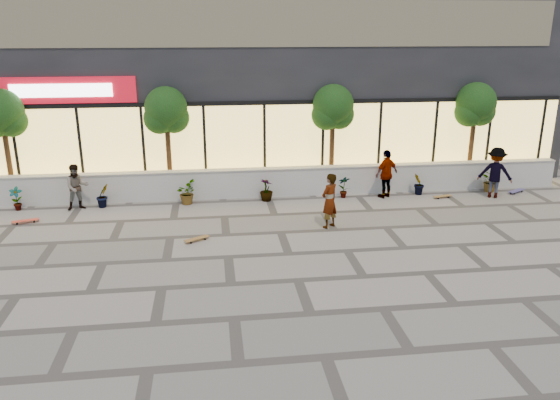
{
  "coord_description": "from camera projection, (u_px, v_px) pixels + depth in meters",
  "views": [
    {
      "loc": [
        -1.98,
        -11.88,
        5.88
      ],
      "look_at": [
        -0.14,
        2.4,
        1.3
      ],
      "focal_mm": 35.0,
      "sensor_mm": 36.0,
      "label": 1
    }
  ],
  "objects": [
    {
      "name": "planter_wall",
      "position": [
        268.0,
        182.0,
        19.71
      ],
      "size": [
        22.0,
        0.42,
        1.04
      ],
      "color": "silver",
      "rests_on": "ground"
    },
    {
      "name": "skater_left",
      "position": [
        77.0,
        187.0,
        18.19
      ],
      "size": [
        0.92,
        0.82,
        1.56
      ],
      "primitive_type": "imported",
      "rotation": [
        0.0,
        0.0,
        0.35
      ],
      "color": "#8A7A59",
      "rests_on": "ground"
    },
    {
      "name": "tree_midwest",
      "position": [
        166.0,
        113.0,
        19.2
      ],
      "size": [
        1.6,
        1.5,
        3.92
      ],
      "color": "#4A2E1A",
      "rests_on": "ground"
    },
    {
      "name": "ground",
      "position": [
        298.0,
        280.0,
        13.26
      ],
      "size": [
        80.0,
        80.0,
        0.0
      ],
      "primitive_type": "plane",
      "color": "#A1978C",
      "rests_on": "ground"
    },
    {
      "name": "shrub_d",
      "position": [
        266.0,
        190.0,
        19.22
      ],
      "size": [
        0.64,
        0.64,
        0.81
      ],
      "primitive_type": "imported",
      "rotation": [
        0.0,
        0.0,
        2.46
      ],
      "color": "#173310",
      "rests_on": "ground"
    },
    {
      "name": "tree_east",
      "position": [
        475.0,
        107.0,
        20.6
      ],
      "size": [
        1.6,
        1.5,
        3.92
      ],
      "color": "#4A2E1A",
      "rests_on": "ground"
    },
    {
      "name": "skateboard_center",
      "position": [
        197.0,
        239.0,
        15.66
      ],
      "size": [
        0.75,
        0.56,
        0.09
      ],
      "rotation": [
        0.0,
        0.0,
        0.54
      ],
      "color": "brown",
      "rests_on": "ground"
    },
    {
      "name": "skateboard_left",
      "position": [
        25.0,
        221.0,
        17.1
      ],
      "size": [
        0.82,
        0.43,
        0.1
      ],
      "rotation": [
        0.0,
        0.0,
        0.29
      ],
      "color": "red",
      "rests_on": "ground"
    },
    {
      "name": "skateboard_right_near",
      "position": [
        442.0,
        196.0,
        19.61
      ],
      "size": [
        0.73,
        0.32,
        0.08
      ],
      "rotation": [
        0.0,
        0.0,
        0.21
      ],
      "color": "olive",
      "rests_on": "ground"
    },
    {
      "name": "shrub_g",
      "position": [
        491.0,
        181.0,
        20.24
      ],
      "size": [
        0.77,
        0.84,
        0.81
      ],
      "primitive_type": "imported",
      "rotation": [
        0.0,
        0.0,
        4.92
      ],
      "color": "#173310",
      "rests_on": "ground"
    },
    {
      "name": "shrub_e",
      "position": [
        344.0,
        187.0,
        19.56
      ],
      "size": [
        0.46,
        0.35,
        0.81
      ],
      "primitive_type": "imported",
      "rotation": [
        0.0,
        0.0,
        3.28
      ],
      "color": "#173310",
      "rests_on": "ground"
    },
    {
      "name": "skater_right_near",
      "position": [
        386.0,
        174.0,
        19.46
      ],
      "size": [
        1.1,
        0.86,
        1.75
      ],
      "primitive_type": "imported",
      "rotation": [
        0.0,
        0.0,
        3.64
      ],
      "color": "white",
      "rests_on": "ground"
    },
    {
      "name": "shrub_c",
      "position": [
        186.0,
        193.0,
        18.88
      ],
      "size": [
        0.68,
        0.77,
        0.81
      ],
      "primitive_type": "imported",
      "rotation": [
        0.0,
        0.0,
        1.64
      ],
      "color": "#173310",
      "rests_on": "ground"
    },
    {
      "name": "skater_center",
      "position": [
        329.0,
        201.0,
        16.52
      ],
      "size": [
        0.74,
        0.7,
        1.7
      ],
      "primitive_type": "imported",
      "rotation": [
        0.0,
        0.0,
        3.81
      ],
      "color": "silver",
      "rests_on": "ground"
    },
    {
      "name": "skateboard_right_far",
      "position": [
        516.0,
        191.0,
        20.21
      ],
      "size": [
        0.82,
        0.59,
        0.1
      ],
      "rotation": [
        0.0,
        0.0,
        0.51
      ],
      "color": "#4F4681",
      "rests_on": "ground"
    },
    {
      "name": "retail_building",
      "position": [
        254.0,
        66.0,
        23.77
      ],
      "size": [
        24.0,
        9.17,
        8.5
      ],
      "color": "black",
      "rests_on": "ground"
    },
    {
      "name": "shrub_f",
      "position": [
        419.0,
        184.0,
        19.9
      ],
      "size": [
        0.55,
        0.57,
        0.81
      ],
      "primitive_type": "imported",
      "rotation": [
        0.0,
        0.0,
        4.1
      ],
      "color": "#173310",
      "rests_on": "ground"
    },
    {
      "name": "tree_mideast",
      "position": [
        333.0,
        110.0,
        19.93
      ],
      "size": [
        1.6,
        1.5,
        3.92
      ],
      "color": "#4A2E1A",
      "rests_on": "ground"
    },
    {
      "name": "skater_right_far",
      "position": [
        495.0,
        173.0,
        19.47
      ],
      "size": [
        1.36,
        1.17,
        1.82
      ],
      "primitive_type": "imported",
      "rotation": [
        0.0,
        0.0,
        2.62
      ],
      "color": "maroon",
      "rests_on": "ground"
    },
    {
      "name": "shrub_b",
      "position": [
        103.0,
        196.0,
        18.54
      ],
      "size": [
        0.57,
        0.57,
        0.81
      ],
      "primitive_type": "imported",
      "rotation": [
        0.0,
        0.0,
        0.82
      ],
      "color": "#173310",
      "rests_on": "ground"
    },
    {
      "name": "tree_west",
      "position": [
        2.0,
        116.0,
        18.53
      ],
      "size": [
        1.6,
        1.5,
        3.92
      ],
      "color": "#4A2E1A",
      "rests_on": "ground"
    },
    {
      "name": "shrub_a",
      "position": [
        16.0,
        199.0,
        18.19
      ],
      "size": [
        0.43,
        0.29,
        0.81
      ],
      "primitive_type": "imported",
      "color": "#173310",
      "rests_on": "ground"
    }
  ]
}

